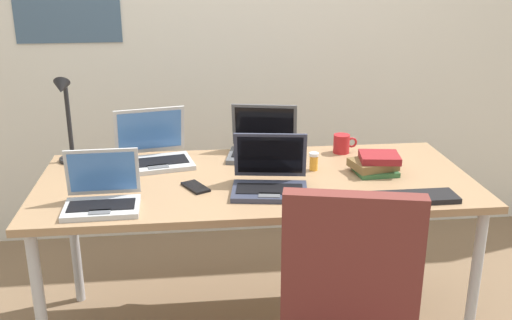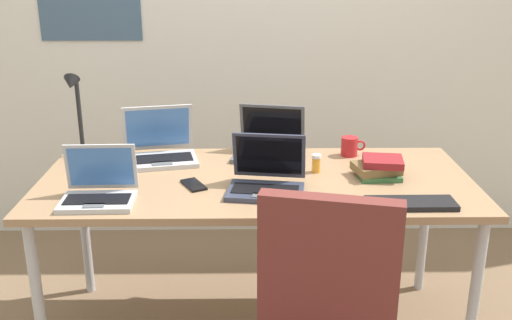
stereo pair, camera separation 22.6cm
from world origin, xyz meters
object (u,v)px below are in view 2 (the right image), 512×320
at_px(laptop_mid_desk, 269,146).
at_px(external_keyboard, 411,203).
at_px(desk_lamp, 77,116).
at_px(coffee_mug, 350,146).
at_px(pill_bottle, 316,163).
at_px(book_stack, 379,167).
at_px(computer_mouse, 93,161).
at_px(laptop_by_keyboard, 160,150).
at_px(laptop_near_mouse, 99,191).
at_px(laptop_near_lamp, 266,180).
at_px(cell_phone, 194,185).

bearing_deg(laptop_mid_desk, external_keyboard, -49.03).
relative_size(desk_lamp, coffee_mug, 3.54).
distance_m(pill_bottle, coffee_mug, 0.29).
height_order(external_keyboard, book_stack, book_stack).
height_order(computer_mouse, pill_bottle, pill_bottle).
bearing_deg(desk_lamp, laptop_by_keyboard, -5.98).
xyz_separation_m(laptop_near_mouse, external_keyboard, (1.17, -0.06, -0.03)).
relative_size(desk_lamp, book_stack, 1.84).
xyz_separation_m(laptop_mid_desk, book_stack, (0.45, -0.28, -0.00)).
distance_m(laptop_by_keyboard, pill_bottle, 0.71).
bearing_deg(laptop_near_lamp, laptop_by_keyboard, 141.32).
height_order(desk_lamp, coffee_mug, desk_lamp).
xyz_separation_m(external_keyboard, book_stack, (-0.06, 0.31, 0.03)).
height_order(desk_lamp, computer_mouse, desk_lamp).
distance_m(pill_bottle, book_stack, 0.26).
height_order(laptop_near_lamp, computer_mouse, laptop_near_lamp).
distance_m(desk_lamp, pill_bottle, 1.09).
bearing_deg(laptop_near_lamp, cell_phone, 169.66).
distance_m(laptop_near_mouse, computer_mouse, 0.44).
bearing_deg(book_stack, external_keyboard, -79.29).
distance_m(laptop_mid_desk, external_keyboard, 0.78).
bearing_deg(desk_lamp, laptop_near_lamp, -26.35).
xyz_separation_m(laptop_by_keyboard, laptop_near_lamp, (0.47, -0.38, -0.00)).
bearing_deg(pill_bottle, desk_lamp, 168.93).
xyz_separation_m(desk_lamp, book_stack, (1.31, -0.27, -0.16)).
bearing_deg(external_keyboard, desk_lamp, 156.99).
xyz_separation_m(laptop_mid_desk, external_keyboard, (0.51, -0.59, -0.04)).
bearing_deg(cell_phone, desk_lamp, 118.79).
bearing_deg(laptop_by_keyboard, desk_lamp, 174.02).
relative_size(laptop_near_mouse, computer_mouse, 2.89).
bearing_deg(computer_mouse, pill_bottle, 13.83).
xyz_separation_m(laptop_by_keyboard, computer_mouse, (-0.29, -0.05, -0.03)).
height_order(laptop_mid_desk, pill_bottle, laptop_mid_desk).
relative_size(laptop_near_lamp, external_keyboard, 0.99).
distance_m(laptop_by_keyboard, external_keyboard, 1.14).
xyz_separation_m(laptop_near_lamp, pill_bottle, (0.22, 0.21, -0.00)).
bearing_deg(desk_lamp, laptop_near_mouse, -68.39).
relative_size(laptop_mid_desk, pill_bottle, 4.47).
bearing_deg(laptop_near_lamp, computer_mouse, 157.03).
distance_m(book_stack, coffee_mug, 0.29).
xyz_separation_m(laptop_near_lamp, coffee_mug, (0.40, 0.43, -0.00)).
distance_m(desk_lamp, laptop_near_mouse, 0.57).
relative_size(laptop_by_keyboard, pill_bottle, 4.62).
relative_size(laptop_mid_desk, cell_phone, 2.60).
bearing_deg(laptop_near_lamp, desk_lamp, 153.65).
bearing_deg(laptop_near_lamp, laptop_near_mouse, -171.35).
distance_m(laptop_mid_desk, computer_mouse, 0.79).
xyz_separation_m(desk_lamp, laptop_near_mouse, (0.20, -0.51, -0.15)).
xyz_separation_m(laptop_near_mouse, coffee_mug, (1.04, 0.53, 0.00)).
distance_m(laptop_by_keyboard, laptop_near_lamp, 0.60).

